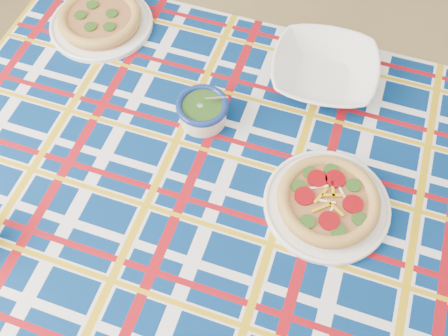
# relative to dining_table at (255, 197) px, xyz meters

# --- Properties ---
(dining_table) EXTENTS (1.85, 1.44, 0.76)m
(dining_table) POSITION_rel_dining_table_xyz_m (0.00, 0.00, 0.00)
(dining_table) COLOR brown
(dining_table) RESTS_ON floor
(tablecloth) EXTENTS (1.89, 1.48, 0.11)m
(tablecloth) POSITION_rel_dining_table_xyz_m (0.00, -0.00, 0.03)
(tablecloth) COLOR navy
(tablecloth) RESTS_ON dining_table
(main_focaccia_plate) EXTENTS (0.38, 0.38, 0.06)m
(main_focaccia_plate) POSITION_rel_dining_table_xyz_m (0.16, -0.06, 0.11)
(main_focaccia_plate) COLOR #9A6036
(main_focaccia_plate) RESTS_ON tablecloth
(pesto_bowl) EXTENTS (0.16, 0.16, 0.08)m
(pesto_bowl) POSITION_rel_dining_table_xyz_m (-0.14, 0.18, 0.12)
(pesto_bowl) COLOR #17350E
(pesto_bowl) RESTS_ON tablecloth
(serving_bowl) EXTENTS (0.33, 0.33, 0.07)m
(serving_bowl) POSITION_rel_dining_table_xyz_m (0.17, 0.32, 0.11)
(serving_bowl) COLOR white
(serving_bowl) RESTS_ON tablecloth
(second_focaccia_plate) EXTENTS (0.39, 0.39, 0.06)m
(second_focaccia_plate) POSITION_rel_dining_table_xyz_m (-0.45, 0.50, 0.11)
(second_focaccia_plate) COLOR #9A6036
(second_focaccia_plate) RESTS_ON tablecloth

